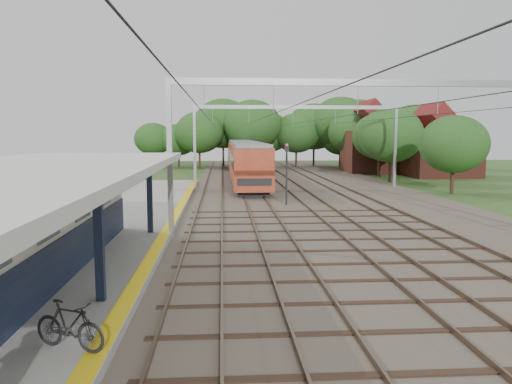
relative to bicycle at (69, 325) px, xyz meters
name	(u,v)px	position (x,y,z in m)	size (l,w,h in m)	color
ballast_bed	(312,195)	(9.80, 26.99, -0.80)	(18.00, 90.00, 0.10)	#473D33
platform	(108,242)	(-1.70, 10.99, -0.68)	(5.00, 52.00, 0.35)	gray
yellow_stripe	(163,237)	(0.55, 10.99, -0.50)	(0.45, 52.00, 0.01)	yellow
canopy	(20,174)	(-1.97, 2.99, 2.79)	(6.40, 20.00, 3.44)	#111B36
rail_tracks	(279,194)	(7.30, 26.99, -0.68)	(11.80, 88.00, 0.15)	brown
catenary_system	(317,120)	(9.19, 22.28, 4.66)	(17.22, 88.00, 7.00)	gray
tree_band	(273,132)	(9.64, 54.12, 4.07)	(31.72, 30.88, 8.82)	#382619
house_near	(441,149)	(26.80, 42.99, 2.14)	(7.00, 6.12, 7.89)	brown
house_far	(379,146)	(21.80, 48.99, 2.38)	(8.00, 6.12, 8.66)	brown
bicycle	(69,325)	(0.00, 0.00, 0.00)	(0.47, 1.67, 1.00)	black
train	(243,158)	(5.30, 42.69, 1.26)	(2.88, 35.91, 3.79)	black
signal_post	(287,168)	(7.15, 21.72, 1.63)	(0.29, 0.25, 4.05)	black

